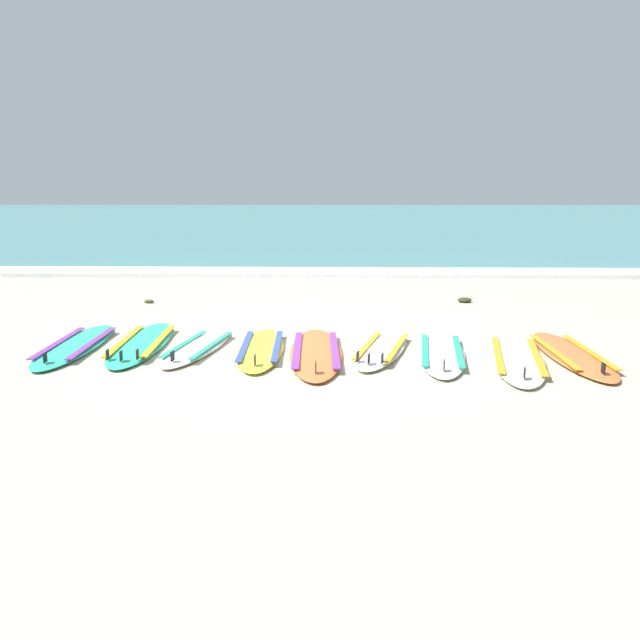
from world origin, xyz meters
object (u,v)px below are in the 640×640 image
at_px(surfboard_1, 142,343).
at_px(surfboard_6, 442,353).
at_px(surfboard_3, 261,348).
at_px(surfboard_7, 517,358).
at_px(surfboard_4, 316,352).
at_px(surfboard_5, 382,349).
at_px(surfboard_8, 571,354).
at_px(surfboard_2, 198,347).
at_px(surfboard_0, 76,345).

bearing_deg(surfboard_1, surfboard_6, -6.22).
xyz_separation_m(surfboard_3, surfboard_7, (3.01, -0.38, -0.00)).
distance_m(surfboard_3, surfboard_4, 0.70).
bearing_deg(surfboard_4, surfboard_5, 10.48).
bearing_deg(surfboard_7, surfboard_1, 172.41).
height_order(surfboard_1, surfboard_7, same).
bearing_deg(surfboard_8, surfboard_5, 175.47).
xyz_separation_m(surfboard_3, surfboard_5, (1.48, -0.01, 0.00)).
distance_m(surfboard_5, surfboard_6, 0.72).
relative_size(surfboard_2, surfboard_3, 0.93).
relative_size(surfboard_2, surfboard_4, 0.82).
height_order(surfboard_0, surfboard_6, same).
bearing_deg(surfboard_2, surfboard_8, -3.03).
bearing_deg(surfboard_2, surfboard_7, -6.38).
bearing_deg(surfboard_1, surfboard_7, -7.59).
xyz_separation_m(surfboard_4, surfboard_6, (1.50, -0.01, 0.00)).
xyz_separation_m(surfboard_2, surfboard_5, (2.26, -0.06, 0.00)).
relative_size(surfboard_3, surfboard_5, 1.06).
bearing_deg(surfboard_7, surfboard_0, 174.82).
relative_size(surfboard_1, surfboard_7, 1.01).
bearing_deg(surfboard_6, surfboard_5, 166.93).
bearing_deg(surfboard_2, surfboard_3, -3.54).
xyz_separation_m(surfboard_0, surfboard_5, (3.82, -0.12, 0.00)).
height_order(surfboard_4, surfboard_5, same).
height_order(surfboard_5, surfboard_8, same).
relative_size(surfboard_5, surfboard_8, 0.90).
distance_m(surfboard_1, surfboard_7, 4.59).
relative_size(surfboard_1, surfboard_6, 1.11).
bearing_deg(surfboard_5, surfboard_8, -4.53).
relative_size(surfboard_4, surfboard_8, 1.08).
bearing_deg(surfboard_4, surfboard_8, -0.53).
height_order(surfboard_3, surfboard_4, same).
relative_size(surfboard_0, surfboard_7, 0.98).
xyz_separation_m(surfboard_5, surfboard_8, (2.22, -0.18, -0.00)).
height_order(surfboard_5, surfboard_7, same).
distance_m(surfboard_2, surfboard_3, 0.79).
relative_size(surfboard_0, surfboard_1, 0.97).
height_order(surfboard_2, surfboard_3, same).
distance_m(surfboard_2, surfboard_7, 3.82).
bearing_deg(surfboard_0, surfboard_7, -5.18).
height_order(surfboard_1, surfboard_5, same).
relative_size(surfboard_6, surfboard_7, 0.91).
xyz_separation_m(surfboard_0, surfboard_1, (0.80, 0.12, 0.00)).
bearing_deg(surfboard_0, surfboard_6, -3.59).
bearing_deg(surfboard_6, surfboard_8, -0.54).
relative_size(surfboard_1, surfboard_5, 1.18).
relative_size(surfboard_4, surfboard_5, 1.20).
bearing_deg(surfboard_8, surfboard_4, 179.47).
xyz_separation_m(surfboard_0, surfboard_7, (5.35, -0.48, -0.00)).
distance_m(surfboard_2, surfboard_4, 1.48).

